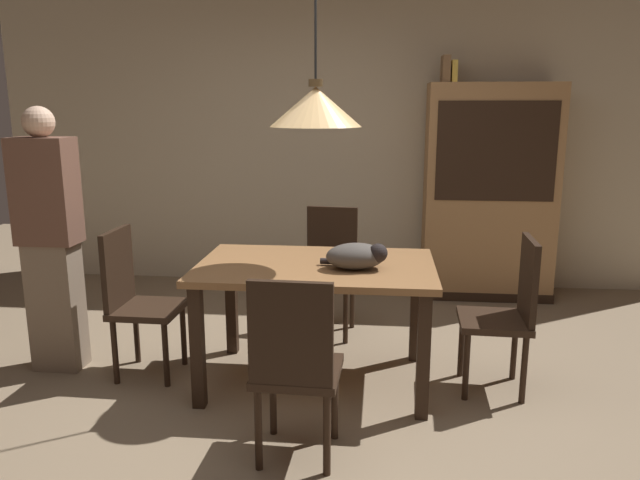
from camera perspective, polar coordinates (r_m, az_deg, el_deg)
ground at (r=3.48m, az=-1.05°, el=-16.12°), size 10.00×10.00×0.00m
back_wall at (r=5.70m, az=2.11°, el=10.36°), size 6.40×0.10×2.90m
dining_table at (r=3.63m, az=-0.38°, el=-3.78°), size 1.40×0.90×0.75m
chair_right_side at (r=3.73m, az=17.23°, el=-6.15°), size 0.41×0.41×0.93m
chair_far_back at (r=4.51m, az=0.91°, el=-2.32°), size 0.44×0.44×0.93m
chair_near_front at (r=2.86m, az=-2.37°, el=-11.39°), size 0.41×0.41×0.93m
chair_left_side at (r=3.95m, az=-16.93°, el=-5.06°), size 0.41×0.41×0.93m
cat_sleeping at (r=3.48m, az=3.53°, el=-1.50°), size 0.40×0.28×0.16m
pendant_lamp at (r=3.48m, az=-0.41°, el=12.43°), size 0.52×0.52×1.30m
hutch_bookcase at (r=5.49m, az=15.54°, el=3.94°), size 1.12×0.45×1.85m
book_brown_thick at (r=5.38m, az=11.68°, el=15.41°), size 0.06×0.24×0.22m
book_yellow_short at (r=5.39m, az=12.43°, el=15.16°), size 0.04×0.20×0.18m
person_standing at (r=4.15m, az=-23.97°, el=-0.09°), size 0.36×0.22×1.67m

